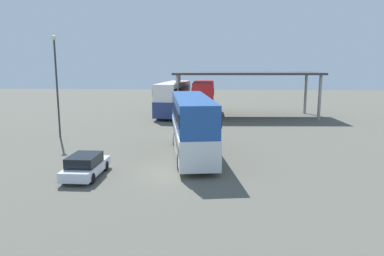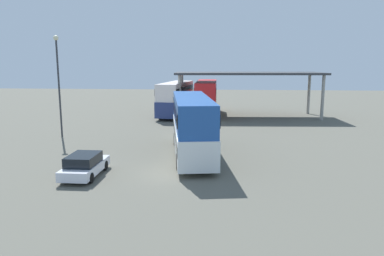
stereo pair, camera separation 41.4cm
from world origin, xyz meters
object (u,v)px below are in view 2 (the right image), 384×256
Objects in this scene: double_decker_near_canopy at (176,97)px; lamppost_tall at (58,75)px; parked_hatchback at (85,165)px; double_decker_mid_row at (206,96)px; double_decker_main at (192,124)px.

lamppost_tall reaches higher than double_decker_near_canopy.
parked_hatchback is 0.46× the size of lamppost_tall.
double_decker_near_canopy is 0.95× the size of double_decker_mid_row.
double_decker_mid_row is at bearing -68.87° from double_decker_near_canopy.
double_decker_near_canopy is 3.96m from double_decker_mid_row.
double_decker_main is 1.08× the size of double_decker_near_canopy.
double_decker_mid_row reaches higher than double_decker_near_canopy.
double_decker_near_canopy is (-3.67, 19.94, -0.02)m from double_decker_main.
double_decker_near_canopy is 1.19× the size of lamppost_tall.
double_decker_mid_row is (6.05, 26.44, 1.68)m from parked_hatchback.
double_decker_main is 1.29× the size of lamppost_tall.
double_decker_mid_row is 19.98m from lamppost_tall.
lamppost_tall is (-6.36, 11.11, 4.85)m from parked_hatchback.
parked_hatchback is 25.58m from double_decker_near_canopy.
double_decker_mid_row is 1.25× the size of lamppost_tall.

